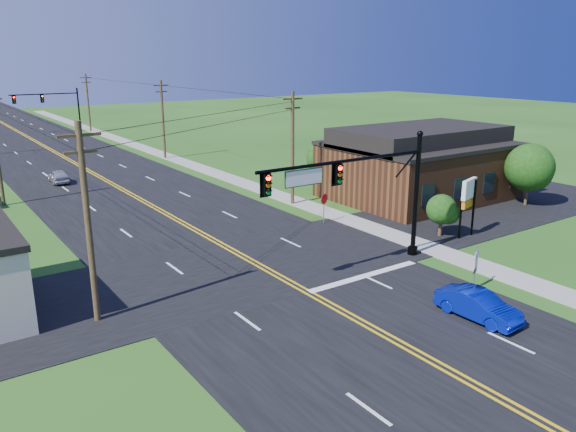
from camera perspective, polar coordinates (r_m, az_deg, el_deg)
ground at (r=23.93m, az=12.06°, el=-13.30°), size 260.00×260.00×0.00m
road_main at (r=66.86m, az=-20.81°, el=4.92°), size 16.00×220.00×0.04m
road_cross at (r=32.43m, az=-3.52°, el=-4.94°), size 70.00×10.00×0.04m
sidewalk at (r=61.06m, az=-8.83°, el=4.84°), size 2.00×160.00×0.08m
signal_mast_main at (r=30.46m, az=7.29°, el=2.89°), size 11.30×0.60×7.48m
signal_mast_far at (r=96.35m, az=-23.08°, el=10.47°), size 10.98×0.60×7.48m
brick_building at (r=48.75m, az=13.11°, el=4.61°), size 14.20×11.20×4.70m
utility_pole_left_a at (r=25.67m, az=-19.68°, el=-0.45°), size 1.80×0.28×9.00m
utility_pole_right_a at (r=44.58m, az=0.46°, el=7.09°), size 1.80×0.28×9.00m
utility_pole_right_b at (r=67.34m, az=-12.60°, el=9.69°), size 1.80×0.28×9.00m
utility_pole_right_c at (r=95.67m, az=-19.65°, el=10.89°), size 1.80×0.28×9.00m
tree_right_front at (r=48.44m, az=23.33°, el=4.55°), size 3.80×3.80×5.00m
tree_right_back at (r=51.75m, az=3.53°, el=5.90°), size 3.00×3.00×4.10m
shrub_corner at (r=38.27m, az=15.33°, el=0.65°), size 2.00×2.00×2.86m
blue_car at (r=27.12m, az=18.73°, el=-8.65°), size 1.58×4.03×1.31m
distant_car at (r=57.37m, az=-22.27°, el=3.73°), size 1.68×3.80×1.27m
route_sign at (r=30.20m, az=18.52°, el=-4.65°), size 0.56×0.24×2.34m
stop_sign at (r=39.94m, az=3.69°, el=1.44°), size 0.77×0.26×2.21m
pylon_sign at (r=38.30m, az=17.88°, el=2.04°), size 1.91×0.83×3.94m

